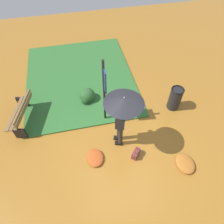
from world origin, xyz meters
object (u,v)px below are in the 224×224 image
Objects in this scene: park_bench at (21,113)px; trash_bin at (175,98)px; person_with_umbrella at (122,109)px; info_sign_post at (104,86)px; handbag at (136,153)px.

park_bench is 1.73× the size of trash_bin.
info_sign_post is (-1.01, -0.25, -0.11)m from person_with_umbrella.
info_sign_post is 2.76× the size of trash_bin.
park_bench is (-1.96, -3.13, 0.28)m from handbag.
park_bench is at bearing -117.60° from person_with_umbrella.
trash_bin reaches higher than park_bench.
info_sign_post is 2.08m from handbag.
handbag is at bearing 57.99° from park_bench.
info_sign_post is at bearing -89.77° from trash_bin.
info_sign_post reaches higher than park_bench.
trash_bin is (-1.02, 2.08, -1.13)m from person_with_umbrella.
person_with_umbrella is 0.89× the size of info_sign_post.
info_sign_post reaches higher than person_with_umbrella.
trash_bin is (0.45, 4.89, 0.02)m from park_bench.
person_with_umbrella is 3.37m from park_bench.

